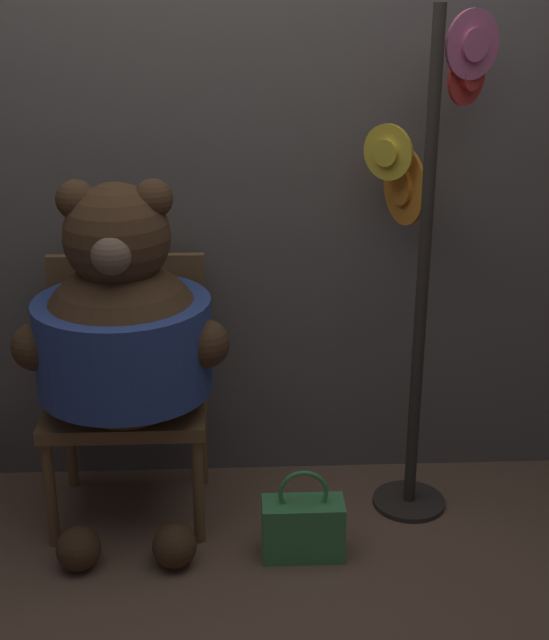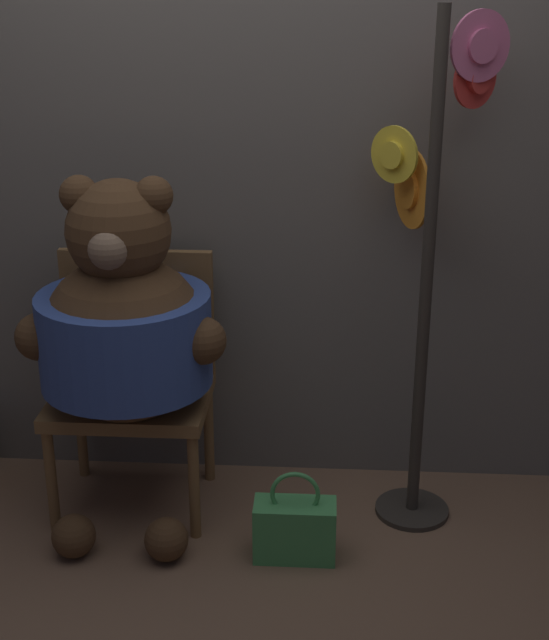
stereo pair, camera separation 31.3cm
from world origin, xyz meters
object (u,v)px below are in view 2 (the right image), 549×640
at_px(handbag_on_ground, 295,528).
at_px(teddy_bear, 124,328).
at_px(chair, 134,371).
at_px(hat_display_rack, 429,251).

bearing_deg(handbag_on_ground, teddy_bear, 160.19).
bearing_deg(teddy_bear, handbag_on_ground, -19.81).
bearing_deg(chair, hat_display_rack, -1.06).
distance_m(chair, handbag_on_ground, 0.84).
height_order(chair, handbag_on_ground, chair).
height_order(chair, teddy_bear, teddy_bear).
height_order(teddy_bear, handbag_on_ground, teddy_bear).
xyz_separation_m(hat_display_rack, handbag_on_ground, (-0.44, -0.36, -0.91)).
height_order(chair, hat_display_rack, hat_display_rack).
xyz_separation_m(chair, hat_display_rack, (1.07, -0.02, 0.50)).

